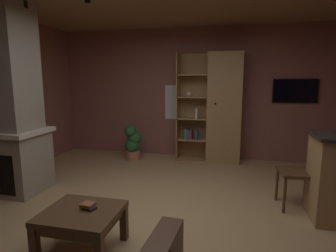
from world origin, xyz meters
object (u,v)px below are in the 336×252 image
object	(u,v)px
bookshelf_cabinet	(220,109)
table_book_0	(90,208)
wall_mounted_tv	(295,91)
stone_fireplace	(8,109)
table_book_1	(88,205)
coffee_table	(82,219)
dining_chair	(304,167)
potted_floor_plant	(133,142)

from	to	relation	value
bookshelf_cabinet	table_book_0	size ratio (longest dim) A/B	20.80
bookshelf_cabinet	wall_mounted_tv	size ratio (longest dim) A/B	2.66
stone_fireplace	table_book_1	world-z (taller)	stone_fireplace
stone_fireplace	coffee_table	bearing A→B (deg)	-32.22
coffee_table	table_book_1	bearing A→B (deg)	50.88
table_book_0	table_book_1	xyz separation A→B (m)	(-0.03, 0.01, 0.03)
dining_chair	coffee_table	bearing A→B (deg)	-147.16
coffee_table	table_book_0	xyz separation A→B (m)	(0.07, 0.04, 0.09)
table_book_0	dining_chair	world-z (taller)	dining_chair
potted_floor_plant	table_book_1	bearing A→B (deg)	-77.74
stone_fireplace	coffee_table	world-z (taller)	stone_fireplace
stone_fireplace	table_book_0	size ratio (longest dim) A/B	25.99
stone_fireplace	dining_chair	world-z (taller)	stone_fireplace
table_book_0	table_book_1	bearing A→B (deg)	160.49
coffee_table	stone_fireplace	bearing A→B (deg)	147.78
table_book_0	dining_chair	xyz separation A→B (m)	(2.16, 1.40, 0.11)
stone_fireplace	potted_floor_plant	xyz separation A→B (m)	(1.13, 1.89, -0.83)
stone_fireplace	dining_chair	bearing A→B (deg)	5.06
stone_fireplace	wall_mounted_tv	bearing A→B (deg)	29.64
bookshelf_cabinet	stone_fireplace	bearing A→B (deg)	-142.36
stone_fireplace	potted_floor_plant	world-z (taller)	stone_fireplace
bookshelf_cabinet	coffee_table	distance (m)	3.53
bookshelf_cabinet	dining_chair	distance (m)	2.21
stone_fireplace	table_book_0	bearing A→B (deg)	-30.28
stone_fireplace	coffee_table	size ratio (longest dim) A/B	3.83
coffee_table	table_book_1	world-z (taller)	table_book_1
table_book_0	wall_mounted_tv	world-z (taller)	wall_mounted_tv
coffee_table	wall_mounted_tv	xyz separation A→B (m)	(2.48, 3.49, 1.08)
table_book_1	potted_floor_plant	size ratio (longest dim) A/B	0.16
wall_mounted_tv	coffee_table	bearing A→B (deg)	-125.45
stone_fireplace	wall_mounted_tv	size ratio (longest dim) A/B	3.32
bookshelf_cabinet	potted_floor_plant	xyz separation A→B (m)	(-1.70, -0.30, -0.68)
bookshelf_cabinet	dining_chair	world-z (taller)	bookshelf_cabinet
stone_fireplace	table_book_1	xyz separation A→B (m)	(1.77, -1.04, -0.75)
bookshelf_cabinet	wall_mounted_tv	bearing A→B (deg)	8.70
table_book_0	stone_fireplace	bearing A→B (deg)	149.72
coffee_table	potted_floor_plant	xyz separation A→B (m)	(-0.60, 2.98, 0.04)
table_book_0	wall_mounted_tv	size ratio (longest dim) A/B	0.13
table_book_0	dining_chair	bearing A→B (deg)	32.94
table_book_0	bookshelf_cabinet	bearing A→B (deg)	72.26
dining_chair	potted_floor_plant	bearing A→B (deg)	151.48
potted_floor_plant	wall_mounted_tv	bearing A→B (deg)	9.42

